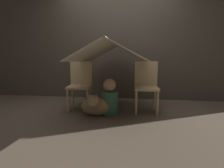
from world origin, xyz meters
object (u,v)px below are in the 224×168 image
at_px(chair_right, 146,84).
at_px(person_front, 110,99).
at_px(chair_left, 80,83).
at_px(dog, 95,105).

distance_m(chair_right, person_front, 0.68).
xyz_separation_m(chair_right, person_front, (-0.59, -0.26, -0.21)).
height_order(chair_left, chair_right, same).
relative_size(chair_right, dog, 1.86).
bearing_deg(chair_left, dog, -54.66).
distance_m(person_front, dog, 0.26).
bearing_deg(person_front, chair_right, 24.16).
relative_size(chair_left, person_front, 1.47).
bearing_deg(dog, chair_right, 26.83).
xyz_separation_m(chair_left, chair_right, (1.15, 0.00, 0.00)).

